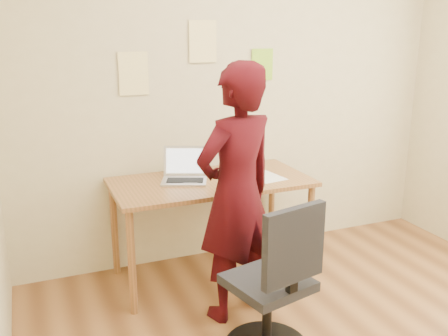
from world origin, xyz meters
name	(u,v)px	position (x,y,z in m)	size (l,w,h in m)	color
room	(391,126)	(0.00, 0.00, 1.35)	(3.58, 3.58, 2.78)	brown
desk	(211,192)	(-0.36, 1.38, 0.65)	(1.40, 0.70, 0.74)	#976234
laptop	(185,173)	(-0.53, 1.45, 0.79)	(0.39, 0.37, 0.22)	#B9B8C0
paper_sheet	(266,177)	(0.04, 1.31, 0.74)	(0.20, 0.29, 0.00)	white
phone	(252,184)	(-0.14, 1.17, 0.74)	(0.09, 0.13, 0.01)	black
wall_note_left	(134,74)	(-0.80, 1.74, 1.47)	(0.21, 0.00, 0.30)	#FFEB98
wall_note_mid	(203,41)	(-0.28, 1.74, 1.69)	(0.21, 0.00, 0.30)	#FFEB98
wall_note_right	(262,65)	(0.20, 1.74, 1.51)	(0.18, 0.00, 0.24)	#92D02E
office_chair	(275,292)	(-0.38, 0.36, 0.39)	(0.49, 0.50, 0.92)	black
person	(237,194)	(-0.39, 0.85, 0.80)	(0.59, 0.38, 1.61)	#33060B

